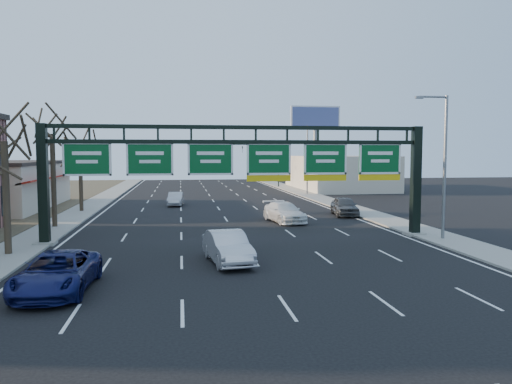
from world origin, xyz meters
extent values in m
plane|color=black|center=(0.00, 0.00, 0.00)|extent=(160.00, 160.00, 0.00)
cube|color=gray|center=(-12.80, 20.00, 0.06)|extent=(3.00, 120.00, 0.12)
cube|color=gray|center=(12.80, 20.00, 0.06)|extent=(3.00, 120.00, 0.12)
cube|color=white|center=(0.00, 20.00, 0.01)|extent=(21.60, 120.00, 0.01)
cube|color=black|center=(-11.70, 8.00, 3.60)|extent=(0.55, 0.55, 7.20)
cube|color=gray|center=(-11.70, 8.00, 0.10)|extent=(1.20, 1.20, 0.20)
cube|color=black|center=(11.70, 8.00, 3.60)|extent=(0.55, 0.55, 7.20)
cube|color=gray|center=(11.70, 8.00, 0.10)|extent=(1.20, 1.20, 0.20)
cube|color=black|center=(0.00, 8.00, 7.05)|extent=(23.40, 0.25, 0.25)
cube|color=black|center=(0.00, 8.00, 6.15)|extent=(23.40, 0.25, 0.25)
cube|color=#054B1F|center=(-9.17, 8.00, 5.10)|extent=(2.80, 0.10, 2.00)
cube|color=#054B1F|center=(-5.50, 8.00, 5.10)|extent=(2.80, 0.10, 2.00)
cube|color=#054B1F|center=(-1.83, 8.00, 5.10)|extent=(2.80, 0.10, 2.00)
cube|color=#054B1F|center=(1.83, 8.00, 5.10)|extent=(2.80, 0.10, 2.00)
cube|color=yellow|center=(1.83, 8.00, 3.88)|extent=(2.80, 0.10, 0.40)
cube|color=#054B1F|center=(5.50, 8.00, 5.10)|extent=(2.80, 0.10, 2.00)
cube|color=yellow|center=(5.50, 8.00, 3.88)|extent=(2.80, 0.10, 0.40)
cube|color=#054B1F|center=(9.17, 8.00, 5.10)|extent=(2.80, 0.10, 2.00)
cube|color=yellow|center=(9.17, 8.00, 3.88)|extent=(2.80, 0.10, 0.40)
cube|color=maroon|center=(-16.40, 29.00, 3.00)|extent=(1.20, 18.00, 0.40)
cube|color=beige|center=(20.00, 50.00, 2.50)|extent=(12.00, 20.00, 5.00)
cylinder|color=#31281B|center=(-12.80, 5.00, 3.16)|extent=(0.36, 0.36, 6.08)
cylinder|color=#31281B|center=(-12.80, 15.00, 3.54)|extent=(0.36, 0.36, 6.84)
cylinder|color=#31281B|center=(-12.80, 25.00, 3.35)|extent=(0.36, 0.36, 6.46)
cylinder|color=slate|center=(12.60, 6.00, 4.62)|extent=(0.20, 0.20, 9.00)
cylinder|color=slate|center=(11.70, 6.00, 9.02)|extent=(1.80, 0.12, 0.12)
cube|color=slate|center=(10.80, 6.00, 8.97)|extent=(0.50, 0.22, 0.15)
cylinder|color=slate|center=(12.60, 40.00, 4.62)|extent=(0.20, 0.20, 9.00)
cylinder|color=slate|center=(11.70, 40.00, 9.02)|extent=(1.80, 0.12, 0.12)
cube|color=slate|center=(10.80, 40.00, 8.97)|extent=(0.50, 0.22, 0.15)
cylinder|color=slate|center=(15.00, 45.00, 4.50)|extent=(0.50, 0.50, 9.00)
cube|color=slate|center=(15.00, 45.00, 9.00)|extent=(3.00, 0.30, 0.20)
cube|color=white|center=(15.00, 45.00, 10.50)|extent=(7.00, 0.30, 3.00)
cube|color=#485491|center=(15.00, 44.80, 10.50)|extent=(6.60, 0.05, 2.60)
cylinder|color=black|center=(11.80, 55.00, 3.50)|extent=(0.18, 0.18, 7.00)
cylinder|color=black|center=(8.00, 55.00, 6.80)|extent=(7.60, 0.14, 0.14)
imported|color=black|center=(6.00, 55.00, 6.00)|extent=(0.20, 0.20, 1.00)
imported|color=black|center=(2.00, 55.00, 6.00)|extent=(0.54, 0.54, 1.62)
imported|color=#12164F|center=(-8.52, -2.69, 0.78)|extent=(2.80, 5.69, 1.55)
imported|color=silver|center=(-1.40, 1.47, 0.79)|extent=(2.35, 5.00, 1.59)
imported|color=white|center=(4.44, 15.59, 0.77)|extent=(3.04, 5.63, 1.55)
imported|color=#414346|center=(10.50, 18.84, 0.82)|extent=(2.55, 5.02, 1.64)
imported|color=#B4B4B9|center=(-4.21, 29.40, 0.68)|extent=(1.73, 4.24, 1.37)
camera|label=1|loc=(-3.68, -22.92, 5.47)|focal=35.00mm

